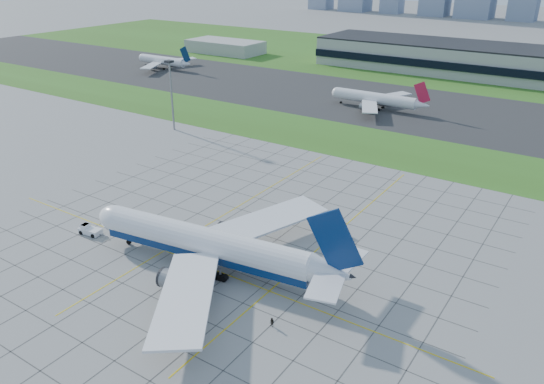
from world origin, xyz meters
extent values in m
plane|color=gray|center=(0.00, 0.00, 0.00)|extent=(1400.00, 1400.00, 0.00)
cube|color=#35611B|center=(0.00, 90.00, 0.02)|extent=(700.00, 35.00, 0.04)
cube|color=#383838|center=(0.00, 145.00, 0.03)|extent=(700.00, 75.00, 0.04)
cube|color=#35611B|center=(0.00, 255.00, 0.02)|extent=(700.00, 145.00, 0.04)
cube|color=#474744|center=(-48.00, 10.00, 0.01)|extent=(0.18, 130.00, 0.02)
cube|color=#474744|center=(-40.00, 10.00, 0.01)|extent=(0.18, 130.00, 0.02)
cube|color=#474744|center=(-32.00, 10.00, 0.01)|extent=(0.18, 130.00, 0.02)
cube|color=#474744|center=(-24.00, 10.00, 0.01)|extent=(0.18, 130.00, 0.02)
cube|color=#474744|center=(-16.00, 10.00, 0.01)|extent=(0.18, 130.00, 0.02)
cube|color=#474744|center=(-8.00, 10.00, 0.01)|extent=(0.18, 130.00, 0.02)
cube|color=#474744|center=(0.00, 10.00, 0.01)|extent=(0.18, 130.00, 0.02)
cube|color=#474744|center=(8.00, 10.00, 0.01)|extent=(0.18, 130.00, 0.02)
cube|color=#474744|center=(16.00, 10.00, 0.01)|extent=(0.18, 130.00, 0.02)
cube|color=#474744|center=(24.00, 10.00, 0.01)|extent=(0.18, 130.00, 0.02)
cube|color=#474744|center=(32.00, 10.00, 0.01)|extent=(0.18, 130.00, 0.02)
cube|color=#474744|center=(40.00, 10.00, 0.01)|extent=(0.18, 130.00, 0.02)
cube|color=#474744|center=(48.00, 10.00, 0.01)|extent=(0.18, 130.00, 0.02)
cube|color=#474744|center=(0.00, -40.00, 0.01)|extent=(110.00, 0.18, 0.02)
cube|color=#474744|center=(0.00, -32.00, 0.01)|extent=(110.00, 0.18, 0.02)
cube|color=#474744|center=(0.00, -24.00, 0.01)|extent=(110.00, 0.18, 0.02)
cube|color=#474744|center=(0.00, -16.00, 0.01)|extent=(110.00, 0.18, 0.02)
cube|color=#474744|center=(0.00, -8.00, 0.01)|extent=(110.00, 0.18, 0.02)
cube|color=#474744|center=(0.00, 0.00, 0.01)|extent=(110.00, 0.18, 0.02)
cube|color=#474744|center=(0.00, 8.00, 0.01)|extent=(110.00, 0.18, 0.02)
cube|color=#474744|center=(0.00, 16.00, 0.01)|extent=(110.00, 0.18, 0.02)
cube|color=#474744|center=(0.00, 24.00, 0.01)|extent=(110.00, 0.18, 0.02)
cube|color=#474744|center=(0.00, 32.00, 0.01)|extent=(110.00, 0.18, 0.02)
cube|color=#474744|center=(0.00, 40.00, 0.01)|extent=(110.00, 0.18, 0.02)
cube|color=#474744|center=(0.00, 48.00, 0.01)|extent=(110.00, 0.18, 0.02)
cube|color=#474744|center=(0.00, 56.00, 0.01)|extent=(110.00, 0.18, 0.02)
cube|color=#474744|center=(0.00, 64.00, 0.01)|extent=(110.00, 0.18, 0.02)
cube|color=yellow|center=(0.00, -2.00, 0.02)|extent=(120.00, 0.25, 0.03)
cube|color=yellow|center=(-10.00, 20.00, 0.02)|extent=(0.25, 100.00, 0.03)
cube|color=yellow|center=(18.00, 20.00, 0.02)|extent=(0.25, 100.00, 0.03)
cube|color=#B7B7B2|center=(-160.00, 210.00, 4.00)|extent=(50.00, 25.00, 8.00)
cylinder|color=gray|center=(-70.00, 65.00, 12.50)|extent=(0.70, 0.70, 25.00)
cube|color=black|center=(-70.00, 65.00, 25.20)|extent=(2.50, 2.50, 0.80)
cylinder|color=white|center=(2.10, -1.61, 5.73)|extent=(47.50, 12.29, 6.14)
cube|color=navy|center=(2.10, -1.61, 3.79)|extent=(47.45, 11.89, 1.64)
ellipsoid|color=white|center=(-21.24, -4.71, 5.73)|extent=(10.55, 7.39, 6.14)
cube|color=black|center=(-23.48, -5.00, 6.25)|extent=(2.66, 3.54, 0.61)
cone|color=white|center=(29.00, 1.97, 6.04)|extent=(8.89, 6.86, 5.84)
cube|color=navy|center=(29.51, 2.04, 12.90)|extent=(11.13, 1.98, 13.07)
cube|color=white|center=(6.03, 15.44, 4.71)|extent=(17.82, 30.12, 0.99)
cube|color=white|center=(10.35, -17.04, 4.71)|extent=(23.54, 28.99, 0.99)
cylinder|color=slate|center=(0.69, 9.05, 2.66)|extent=(7.11, 4.73, 3.89)
cylinder|color=slate|center=(3.52, -12.26, 2.66)|extent=(7.11, 4.73, 3.89)
cylinder|color=gray|center=(-18.71, -4.37, 1.33)|extent=(0.41, 0.41, 2.66)
cylinder|color=black|center=(-18.71, -4.37, 0.56)|extent=(1.18, 0.66, 1.13)
cylinder|color=black|center=(6.75, 2.32, 0.67)|extent=(1.48, 1.39, 1.33)
cylinder|color=black|center=(7.61, -4.18, 0.67)|extent=(1.48, 1.39, 1.33)
cube|color=white|center=(-29.83, -5.99, 0.81)|extent=(5.71, 3.23, 1.27)
cube|color=white|center=(-31.27, -6.18, 1.72)|extent=(1.88, 2.19, 0.99)
cube|color=black|center=(-31.27, -6.18, 1.90)|extent=(1.67, 1.98, 0.63)
cube|color=gray|center=(-25.98, -5.48, 0.54)|extent=(2.71, 0.52, 0.16)
cylinder|color=black|center=(-31.78, -5.07, 0.50)|extent=(1.05, 0.58, 0.99)
cylinder|color=black|center=(-31.47, -7.40, 0.50)|extent=(1.05, 0.58, 0.99)
cylinder|color=black|center=(-28.19, -4.59, 0.50)|extent=(1.05, 0.58, 0.99)
cylinder|color=black|center=(-27.88, -6.92, 0.50)|extent=(1.05, 0.58, 0.99)
imported|color=black|center=(-26.77, -1.45, 0.85)|extent=(0.50, 0.68, 1.69)
imported|color=black|center=(24.42, -10.75, 0.93)|extent=(1.00, 0.83, 1.85)
cylinder|color=white|center=(-156.49, 147.91, 4.50)|extent=(31.80, 4.80, 4.80)
cube|color=#07234A|center=(-138.82, 147.91, 9.50)|extent=(7.46, 0.40, 9.15)
cube|color=white|center=(-154.28, 158.91, 3.70)|extent=(13.89, 20.66, 0.40)
cube|color=white|center=(-154.28, 136.91, 3.70)|extent=(13.89, 20.66, 0.40)
cylinder|color=black|center=(-153.84, 150.11, 0.50)|extent=(1.00, 1.00, 1.00)
cylinder|color=black|center=(-153.84, 145.71, 0.50)|extent=(1.00, 1.00, 1.00)
cylinder|color=white|center=(-19.62, 134.09, 4.50)|extent=(35.66, 4.80, 4.80)
cube|color=red|center=(0.19, 134.09, 9.50)|extent=(7.46, 0.40, 9.15)
cube|color=white|center=(-17.15, 145.09, 3.70)|extent=(13.89, 20.66, 0.40)
cube|color=white|center=(-17.15, 123.09, 3.70)|extent=(13.89, 20.66, 0.40)
cylinder|color=black|center=(-16.65, 136.29, 0.50)|extent=(1.00, 1.00, 1.00)
cylinder|color=black|center=(-16.65, 131.89, 0.50)|extent=(1.00, 1.00, 1.00)
camera|label=1|loc=(66.18, -73.47, 59.82)|focal=35.00mm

